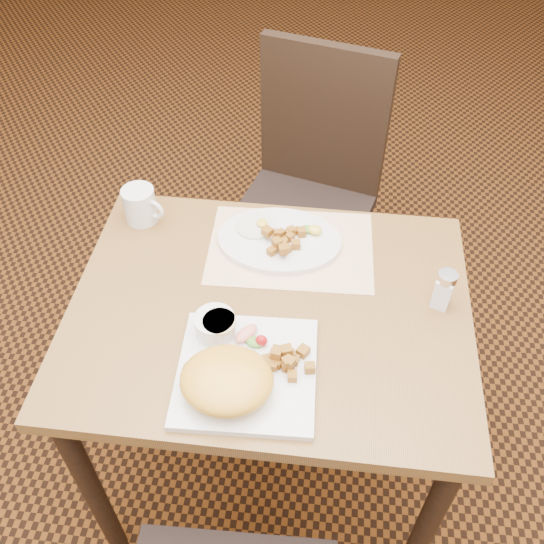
{
  "coord_description": "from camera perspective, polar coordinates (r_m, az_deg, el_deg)",
  "views": [
    {
      "loc": [
        0.11,
        -0.87,
        1.79
      ],
      "look_at": [
        0.0,
        0.04,
        0.82
      ],
      "focal_mm": 40.0,
      "sensor_mm": 36.0,
      "label": 1
    }
  ],
  "objects": [
    {
      "name": "ground",
      "position": [
        1.99,
        -0.17,
        -17.29
      ],
      "size": [
        8.0,
        8.0,
        0.0
      ],
      "primitive_type": "plane",
      "color": "black",
      "rests_on": "ground"
    },
    {
      "name": "table",
      "position": [
        1.45,
        -0.23,
        -6.06
      ],
      "size": [
        0.9,
        0.7,
        0.75
      ],
      "color": "brown",
      "rests_on": "ground"
    },
    {
      "name": "chair_far",
      "position": [
        2.02,
        3.53,
        8.31
      ],
      "size": [
        0.52,
        0.52,
        0.97
      ],
      "rotation": [
        0.0,
        0.0,
        2.88
      ],
      "color": "black",
      "rests_on": "ground"
    },
    {
      "name": "placemat",
      "position": [
        1.49,
        1.78,
        2.27
      ],
      "size": [
        0.41,
        0.29,
        0.0
      ],
      "primitive_type": "cube",
      "rotation": [
        0.0,
        0.0,
        0.04
      ],
      "color": "white",
      "rests_on": "table"
    },
    {
      "name": "plate_square",
      "position": [
        1.25,
        -2.41,
        -9.4
      ],
      "size": [
        0.29,
        0.29,
        0.02
      ],
      "primitive_type": "cube",
      "rotation": [
        0.0,
        0.0,
        0.04
      ],
      "color": "silver",
      "rests_on": "table"
    },
    {
      "name": "plate_oval",
      "position": [
        1.49,
        0.69,
        3.01
      ],
      "size": [
        0.31,
        0.23,
        0.02
      ],
      "primitive_type": null,
      "rotation": [
        0.0,
        0.0,
        -0.01
      ],
      "color": "silver",
      "rests_on": "placemat"
    },
    {
      "name": "hollandaise_mound",
      "position": [
        1.19,
        -4.36,
        -10.13
      ],
      "size": [
        0.19,
        0.16,
        0.07
      ],
      "color": "gold",
      "rests_on": "plate_square"
    },
    {
      "name": "ramekin",
      "position": [
        1.28,
        -5.35,
        -4.96
      ],
      "size": [
        0.09,
        0.09,
        0.05
      ],
      "color": "silver",
      "rests_on": "plate_square"
    },
    {
      "name": "garnish_sq",
      "position": [
        1.28,
        -1.93,
        -6.12
      ],
      "size": [
        0.08,
        0.07,
        0.03
      ],
      "color": "#387223",
      "rests_on": "plate_square"
    },
    {
      "name": "fried_egg",
      "position": [
        1.52,
        -1.49,
        4.42
      ],
      "size": [
        0.1,
        0.1,
        0.02
      ],
      "color": "white",
      "rests_on": "plate_oval"
    },
    {
      "name": "garnish_ov",
      "position": [
        1.5,
        3.79,
        4.0
      ],
      "size": [
        0.06,
        0.04,
        0.02
      ],
      "color": "#387223",
      "rests_on": "plate_oval"
    },
    {
      "name": "salt_shaker",
      "position": [
        1.38,
        15.89,
        -1.57
      ],
      "size": [
        0.05,
        0.05,
        0.1
      ],
      "color": "white",
      "rests_on": "table"
    },
    {
      "name": "coffee_mug",
      "position": [
        1.57,
        -12.26,
        6.17
      ],
      "size": [
        0.11,
        0.08,
        0.09
      ],
      "color": "silver",
      "rests_on": "table"
    },
    {
      "name": "home_fries_sq",
      "position": [
        1.24,
        1.16,
        -8.26
      ],
      "size": [
        0.12,
        0.09,
        0.04
      ],
      "color": "#A4661A",
      "rests_on": "plate_square"
    },
    {
      "name": "home_fries_ov",
      "position": [
        1.46,
        1.15,
        3.02
      ],
      "size": [
        0.11,
        0.11,
        0.03
      ],
      "color": "#A4661A",
      "rests_on": "plate_oval"
    }
  ]
}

